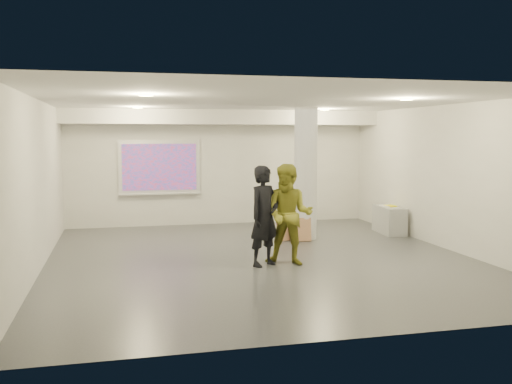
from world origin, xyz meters
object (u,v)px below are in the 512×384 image
object	(u,v)px
projection_screen	(159,168)
credenza	(389,220)
woman	(264,216)
column	(306,174)
man	(289,215)

from	to	relation	value
projection_screen	credenza	xyz separation A→B (m)	(5.32, -2.42, -1.20)
projection_screen	woman	distance (m)	5.31
column	credenza	bearing A→B (deg)	5.89
column	credenza	xyz separation A→B (m)	(2.22, 0.23, -1.17)
projection_screen	woman	bearing A→B (deg)	-73.30
column	man	bearing A→B (deg)	-114.92
column	projection_screen	distance (m)	4.08
woman	credenza	bearing A→B (deg)	3.74
projection_screen	woman	xyz separation A→B (m)	(1.52, -5.05, -0.61)
projection_screen	credenza	world-z (taller)	projection_screen
column	woman	xyz separation A→B (m)	(-1.58, -2.40, -0.59)
credenza	projection_screen	bearing A→B (deg)	160.00
man	column	bearing A→B (deg)	93.01
column	woman	bearing A→B (deg)	-123.44
projection_screen	man	xyz separation A→B (m)	(1.97, -5.08, -0.60)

